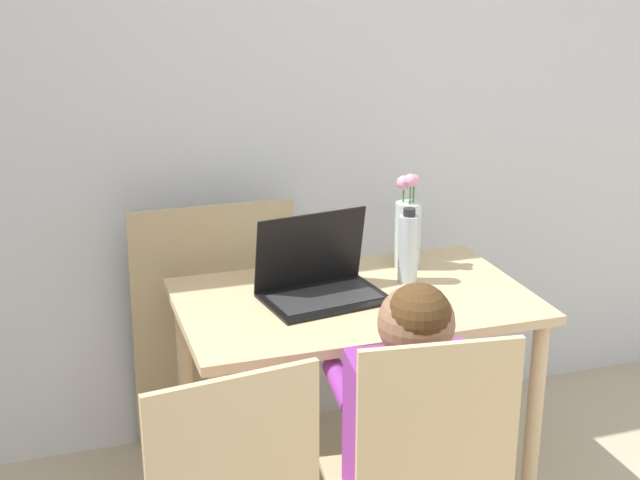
% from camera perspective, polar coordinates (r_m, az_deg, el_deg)
% --- Properties ---
extents(wall_back, '(6.40, 0.05, 2.50)m').
position_cam_1_polar(wall_back, '(3.16, -1.89, 9.03)').
color(wall_back, silver).
rests_on(wall_back, ground_plane).
extents(dining_table, '(1.10, 0.67, 0.72)m').
position_cam_1_polar(dining_table, '(2.83, 2.19, -5.53)').
color(dining_table, '#D6B784').
rests_on(dining_table, ground_plane).
extents(person_seated, '(0.37, 0.45, 1.02)m').
position_cam_1_polar(person_seated, '(2.31, 5.58, -10.89)').
color(person_seated, purple).
rests_on(person_seated, ground_plane).
extents(laptop, '(0.40, 0.31, 0.26)m').
position_cam_1_polar(laptop, '(2.77, -0.08, -2.44)').
color(laptop, black).
rests_on(laptop, dining_table).
extents(flower_vase, '(0.09, 0.09, 0.33)m').
position_cam_1_polar(flower_vase, '(3.01, 5.64, 0.77)').
color(flower_vase, silver).
rests_on(flower_vase, dining_table).
extents(water_bottle, '(0.06, 0.06, 0.25)m').
position_cam_1_polar(water_bottle, '(2.88, 5.66, -0.48)').
color(water_bottle, silver).
rests_on(water_bottle, dining_table).
extents(cardboard_panel, '(0.56, 0.15, 0.94)m').
position_cam_1_polar(cardboard_panel, '(3.20, -6.87, -5.61)').
color(cardboard_panel, tan).
rests_on(cardboard_panel, ground_plane).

